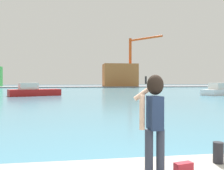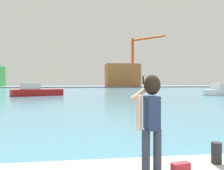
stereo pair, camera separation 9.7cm
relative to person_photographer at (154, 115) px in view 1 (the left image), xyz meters
The scene contains 10 objects.
ground_plane 49.15m from the person_photographer, 88.97° to the left, with size 220.00×220.00×0.00m, color #334751.
harbor_water 51.15m from the person_photographer, 89.01° to the left, with size 140.00×100.00×0.02m, color teal.
far_shore_dock 91.13m from the person_photographer, 89.44° to the left, with size 140.00×20.00×0.36m, color gray.
person_photographer is the anchor object (origin of this frame).
handbag 1.08m from the person_photographer, ahead, with size 0.32×0.14×0.24m, color maroon.
harbor_bollard 1.81m from the person_photographer, 19.31° to the left, with size 0.20×0.20×0.41m, color black.
boat_moored 35.24m from the person_photographer, 102.27° to the left, with size 7.87×5.16×1.94m.
boat_moored_2 38.65m from the person_photographer, 55.99° to the left, with size 7.85×5.24×1.92m.
warehouse_right 86.75m from the person_photographer, 79.94° to the left, with size 12.22×8.20×8.17m, color #B26633.
port_crane 85.25m from the person_photographer, 76.46° to the left, with size 8.93×11.64×17.45m.
Camera 1 is at (-2.20, -3.10, 2.20)m, focal length 39.52 mm.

